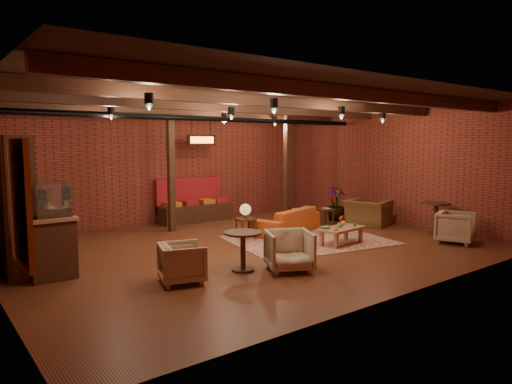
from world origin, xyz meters
TOP-DOWN VIEW (x-y plane):
  - floor at (0.00, 0.00)m, footprint 10.00×10.00m
  - ceiling at (0.00, 0.00)m, footprint 10.00×8.00m
  - wall_back at (0.00, 4.00)m, footprint 10.00×0.02m
  - wall_front at (0.00, -4.00)m, footprint 10.00×0.02m
  - wall_right at (5.00, 0.00)m, footprint 0.02×8.00m
  - ceiling_beams at (0.00, 0.00)m, footprint 9.80×6.40m
  - ceiling_pipe at (0.00, 1.60)m, footprint 9.60×0.12m
  - post_left at (-0.60, 2.60)m, footprint 0.16×0.16m
  - post_right at (2.80, 2.00)m, footprint 0.16×0.16m
  - service_counter at (-4.10, 1.00)m, footprint 0.80×2.50m
  - plant_counter at (-4.00, 1.20)m, footprint 0.35×0.39m
  - shelving_hutch at (-4.50, 1.10)m, footprint 0.52×2.00m
  - chalkboard_menu at (-4.93, -2.30)m, footprint 0.08×0.96m
  - banquette at (0.60, 3.55)m, footprint 2.10×0.70m
  - service_sign at (0.60, 3.10)m, footprint 0.86×0.06m
  - ceiling_spotlights at (0.00, 0.00)m, footprint 6.40×4.40m
  - rug at (1.42, -0.36)m, footprint 3.94×3.29m
  - sofa at (1.63, 0.68)m, footprint 2.29×1.47m
  - coffee_table at (1.71, -1.10)m, footprint 1.18×0.68m
  - side_table_lamp at (0.32, 0.65)m, footprint 0.46×0.46m
  - round_table_left at (-1.28, -1.48)m, footprint 0.68×0.68m
  - armchair_a at (-2.47, -1.44)m, footprint 0.83×0.86m
  - armchair_b at (-0.62, -1.98)m, footprint 1.02×0.99m
  - armchair_right at (4.06, 0.05)m, footprint 1.00×1.26m
  - side_table_book at (3.20, 0.85)m, footprint 0.44×0.44m
  - round_table_right at (4.40, -1.77)m, footprint 0.68×0.68m
  - armchair_far at (3.90, -2.56)m, footprint 0.97×0.94m
  - plant_tall at (3.98, 1.17)m, footprint 2.00×2.00m

SIDE VIEW (x-z plane):
  - floor at x=0.00m, z-range 0.00..0.00m
  - rug at x=1.42m, z-range 0.00..0.01m
  - sofa at x=1.63m, z-range 0.00..0.62m
  - coffee_table at x=1.71m, z-range 0.03..0.66m
  - armchair_a at x=-2.47m, z-range 0.00..0.72m
  - armchair_far at x=3.90m, z-range 0.00..0.79m
  - armchair_b at x=-0.62m, z-range 0.00..0.80m
  - side_table_book at x=3.20m, z-range 0.18..0.65m
  - round_table_left at x=-1.28m, z-range 0.12..0.83m
  - armchair_right at x=4.06m, z-range 0.00..0.97m
  - banquette at x=0.60m, z-range 0.00..1.00m
  - round_table_right at x=4.40m, z-range 0.13..0.94m
  - side_table_lamp at x=0.32m, z-range 0.22..1.07m
  - service_counter at x=-4.10m, z-range 0.00..1.60m
  - shelving_hutch at x=-4.50m, z-range 0.00..2.40m
  - plant_counter at x=-4.00m, z-range 1.07..1.37m
  - plant_tall at x=3.98m, z-range 0.00..2.96m
  - wall_back at x=0.00m, z-range 0.00..3.20m
  - wall_front at x=0.00m, z-range 0.00..3.20m
  - wall_right at x=5.00m, z-range 0.00..3.20m
  - post_left at x=-0.60m, z-range 0.00..3.20m
  - post_right at x=2.80m, z-range 0.00..3.20m
  - chalkboard_menu at x=-4.93m, z-range 0.87..2.33m
  - service_sign at x=0.60m, z-range 2.20..2.50m
  - ceiling_pipe at x=0.00m, z-range 2.79..2.91m
  - ceiling_spotlights at x=0.00m, z-range 2.72..3.00m
  - ceiling_beams at x=0.00m, z-range 2.97..3.19m
  - ceiling at x=0.00m, z-range 3.19..3.21m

